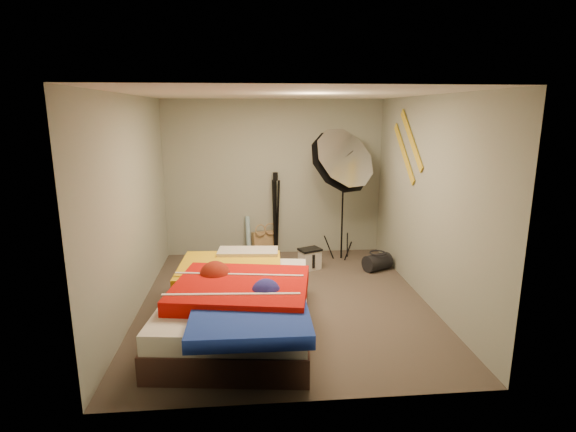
{
  "coord_description": "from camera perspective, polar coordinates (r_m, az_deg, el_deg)",
  "views": [
    {
      "loc": [
        -0.43,
        -5.2,
        2.32
      ],
      "look_at": [
        0.1,
        0.6,
        0.95
      ],
      "focal_mm": 28.0,
      "sensor_mm": 36.0,
      "label": 1
    }
  ],
  "objects": [
    {
      "name": "duffel_bag",
      "position": [
        6.84,
        11.28,
        -5.77
      ],
      "size": [
        0.47,
        0.4,
        0.25
      ],
      "primitive_type": "cylinder",
      "rotation": [
        0.0,
        1.57,
        0.45
      ],
      "color": "black",
      "rests_on": "floor"
    },
    {
      "name": "wall_stripe_upper",
      "position": [
        6.2,
        15.39,
        9.35
      ],
      "size": [
        0.02,
        0.91,
        0.78
      ],
      "primitive_type": "cube",
      "rotation": [
        0.7,
        0.0,
        0.0
      ],
      "color": "gold",
      "rests_on": "wall_right"
    },
    {
      "name": "wall_stripe_lower",
      "position": [
        6.45,
        14.51,
        7.75
      ],
      "size": [
        0.02,
        0.91,
        0.78
      ],
      "primitive_type": "cube",
      "rotation": [
        0.7,
        0.0,
        0.0
      ],
      "color": "gold",
      "rests_on": "wall_right"
    },
    {
      "name": "photo_umbrella",
      "position": [
        6.78,
        6.62,
        6.75
      ],
      "size": [
        1.07,
        1.14,
        2.18
      ],
      "color": "black",
      "rests_on": "floor"
    },
    {
      "name": "camera_case",
      "position": [
        6.76,
        2.78,
        -5.54
      ],
      "size": [
        0.35,
        0.31,
        0.29
      ],
      "primitive_type": "cube",
      "rotation": [
        0.0,
        0.0,
        0.4
      ],
      "color": "beige",
      "rests_on": "floor"
    },
    {
      "name": "ceiling",
      "position": [
        5.22,
        -0.51,
        15.22
      ],
      "size": [
        4.0,
        4.0,
        0.0
      ],
      "primitive_type": "plane",
      "rotation": [
        3.14,
        0.0,
        0.0
      ],
      "color": "silver",
      "rests_on": "wall_back"
    },
    {
      "name": "tote_bag",
      "position": [
        7.41,
        -3.04,
        -3.44
      ],
      "size": [
        0.42,
        0.3,
        0.4
      ],
      "primitive_type": "cube",
      "rotation": [
        -0.14,
        0.0,
        0.37
      ],
      "color": "tan",
      "rests_on": "floor"
    },
    {
      "name": "camera_tripod",
      "position": [
        7.25,
        -1.6,
        0.99
      ],
      "size": [
        0.08,
        0.08,
        1.37
      ],
      "color": "black",
      "rests_on": "floor"
    },
    {
      "name": "wall_left",
      "position": [
        5.47,
        -19.09,
        1.23
      ],
      "size": [
        0.0,
        4.0,
        4.0
      ],
      "primitive_type": "plane",
      "rotation": [
        1.57,
        0.0,
        1.57
      ],
      "color": "gray",
      "rests_on": "floor"
    },
    {
      "name": "wall_front",
      "position": [
        3.4,
        2.3,
        -5.09
      ],
      "size": [
        3.5,
        0.0,
        3.5
      ],
      "primitive_type": "plane",
      "rotation": [
        -1.57,
        0.0,
        0.0
      ],
      "color": "gray",
      "rests_on": "floor"
    },
    {
      "name": "wall_right",
      "position": [
        5.74,
        17.22,
        1.9
      ],
      "size": [
        0.0,
        4.0,
        4.0
      ],
      "primitive_type": "plane",
      "rotation": [
        1.57,
        0.0,
        -1.57
      ],
      "color": "gray",
      "rests_on": "floor"
    },
    {
      "name": "floor",
      "position": [
        5.71,
        -0.46,
        -10.74
      ],
      "size": [
        4.0,
        4.0,
        0.0
      ],
      "primitive_type": "plane",
      "color": "brown",
      "rests_on": "ground"
    },
    {
      "name": "wrapping_roll",
      "position": [
        7.37,
        -5.06,
        -2.54
      ],
      "size": [
        0.11,
        0.19,
        0.65
      ],
      "primitive_type": "cylinder",
      "rotation": [
        -0.17,
        0.0,
        0.19
      ],
      "color": "#4E9AB5",
      "rests_on": "floor"
    },
    {
      "name": "wall_back",
      "position": [
        7.29,
        -1.79,
        4.79
      ],
      "size": [
        3.5,
        0.0,
        3.5
      ],
      "primitive_type": "plane",
      "rotation": [
        1.57,
        0.0,
        0.0
      ],
      "color": "gray",
      "rests_on": "floor"
    },
    {
      "name": "bed",
      "position": [
        4.91,
        -6.22,
        -10.97
      ],
      "size": [
        1.73,
        2.39,
        0.63
      ],
      "color": "#442A23",
      "rests_on": "floor"
    }
  ]
}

